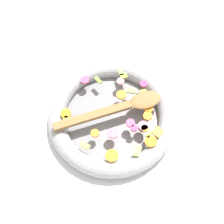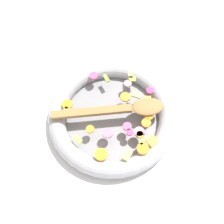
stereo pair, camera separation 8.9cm
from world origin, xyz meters
name	(u,v)px [view 1 (the left image)]	position (x,y,z in m)	size (l,w,h in m)	color
ground_plane	(112,120)	(0.00, 0.00, 0.00)	(4.00, 4.00, 0.00)	silver
skillet	(112,116)	(0.00, 0.00, 0.02)	(0.37, 0.37, 0.05)	slate
chopped_vegetables	(123,116)	(-0.03, -0.01, 0.05)	(0.31, 0.28, 0.01)	orange
wooden_spoon	(120,108)	(-0.01, -0.02, 0.06)	(0.22, 0.28, 0.01)	olive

